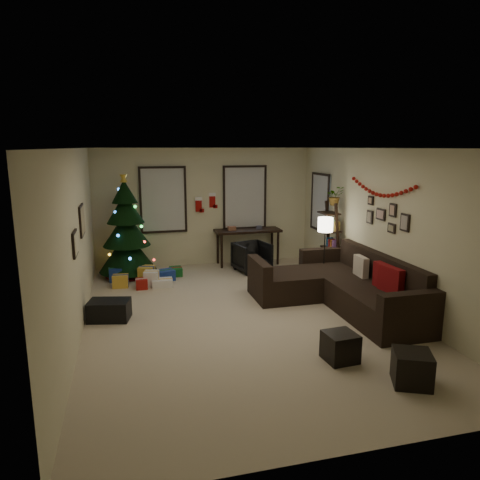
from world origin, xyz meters
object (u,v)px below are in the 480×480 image
at_px(bookshelf, 332,242).
at_px(desk, 248,234).
at_px(desk_chair, 252,257).
at_px(christmas_tree, 126,233).
at_px(sofa, 342,288).

bearing_deg(bookshelf, desk, 128.69).
xyz_separation_m(desk, desk_chair, (-0.08, -0.65, -0.40)).
xyz_separation_m(christmas_tree, desk, (2.75, 0.30, -0.20)).
xyz_separation_m(sofa, desk, (-0.84, 3.12, 0.43)).
bearing_deg(desk_chair, sofa, -83.26).
height_order(desk_chair, bookshelf, bookshelf).
xyz_separation_m(desk_chair, bookshelf, (1.42, -1.02, 0.46)).
distance_m(christmas_tree, desk, 2.77).
relative_size(sofa, bookshelf, 1.88).
distance_m(sofa, desk_chair, 2.64).
bearing_deg(christmas_tree, desk, 6.29).
height_order(sofa, bookshelf, bookshelf).
relative_size(sofa, desk, 2.00).
bearing_deg(desk, desk_chair, -97.27).
xyz_separation_m(sofa, desk_chair, (-0.93, 2.47, 0.02)).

